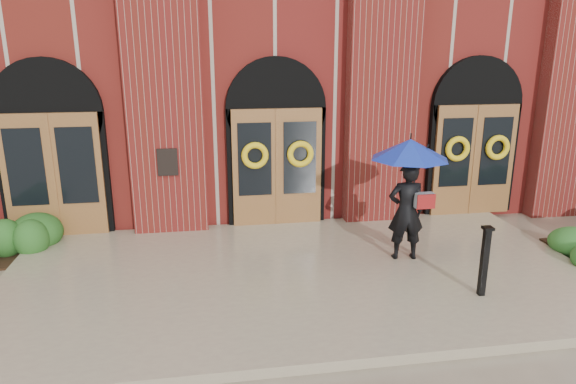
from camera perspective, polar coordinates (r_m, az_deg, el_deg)
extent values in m
plane|color=gray|center=(8.86, 1.35, -10.11)|extent=(90.00, 90.00, 0.00)
cube|color=tan|center=(8.96, 1.17, -9.27)|extent=(10.00, 5.30, 0.15)
cube|color=#5F1714|center=(16.79, -4.34, 14.52)|extent=(16.00, 12.00, 7.00)
cube|color=black|center=(10.56, -13.24, 3.25)|extent=(0.40, 0.05, 0.55)
cube|color=#5F1714|center=(10.58, -13.79, 13.37)|extent=(1.50, 0.45, 7.00)
cube|color=#5F1714|center=(11.20, 10.52, 13.66)|extent=(1.50, 0.45, 7.00)
cube|color=olive|center=(11.23, -24.59, 1.65)|extent=(1.90, 0.10, 2.50)
cylinder|color=black|center=(11.16, -25.15, 8.06)|extent=(2.10, 0.22, 2.10)
cube|color=olive|center=(10.92, -1.22, 2.74)|extent=(1.90, 0.10, 2.50)
cylinder|color=black|center=(10.85, -1.36, 9.35)|extent=(2.10, 0.22, 2.10)
cube|color=olive|center=(12.37, 19.94, 3.34)|extent=(1.90, 0.10, 2.50)
cylinder|color=black|center=(12.30, 20.17, 9.17)|extent=(2.10, 0.22, 2.10)
torus|color=yellow|center=(10.69, -3.69, 4.06)|extent=(0.57, 0.13, 0.57)
torus|color=yellow|center=(10.82, 1.39, 4.24)|extent=(0.57, 0.13, 0.57)
torus|color=yellow|center=(11.98, 18.33, 4.57)|extent=(0.57, 0.13, 0.57)
torus|color=yellow|center=(12.45, 22.27, 4.60)|extent=(0.57, 0.13, 0.57)
imported|color=black|center=(9.41, 12.98, -2.11)|extent=(0.69, 0.49, 1.78)
cone|color=#152EA5|center=(9.13, 13.41, 4.66)|extent=(1.51, 1.51, 0.36)
cylinder|color=black|center=(9.21, 13.63, 1.69)|extent=(0.02, 0.02, 0.59)
cube|color=#999B9E|center=(9.32, 14.88, -0.88)|extent=(0.35, 0.20, 0.26)
cube|color=maroon|center=(9.23, 15.12, -1.05)|extent=(0.33, 0.06, 0.26)
cube|color=black|center=(8.48, 20.96, -7.35)|extent=(0.10, 0.10, 1.08)
cube|color=black|center=(8.28, 21.34, -3.77)|extent=(0.16, 0.16, 0.04)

